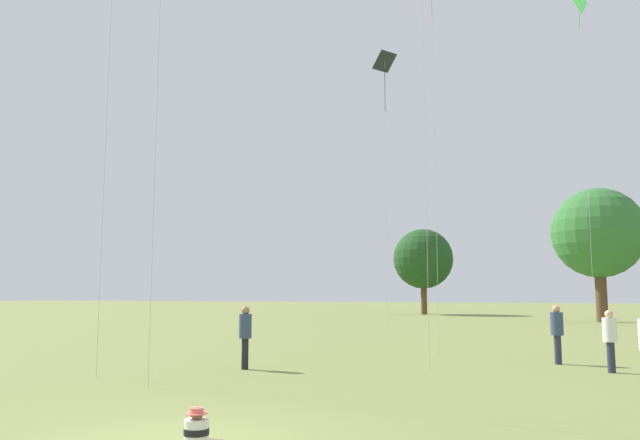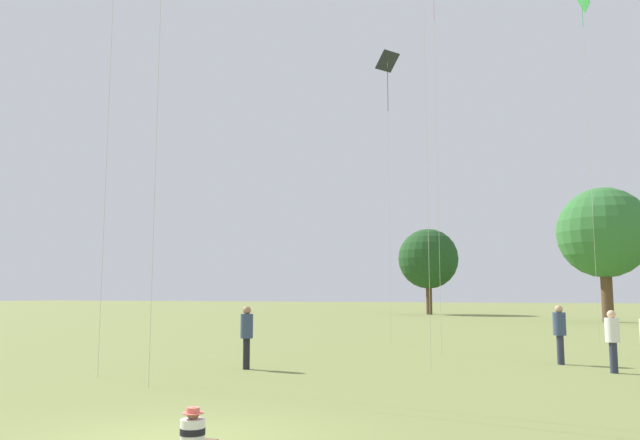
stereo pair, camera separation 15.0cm
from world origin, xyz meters
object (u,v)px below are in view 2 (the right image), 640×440
person_standing_1 (247,331)px  kite_4 (582,13)px  kite_6 (388,72)px  distant_tree_0 (428,259)px  person_standing_4 (560,329)px  seated_toddler (194,433)px  distant_tree_1 (604,233)px  person_standing_2 (612,336)px

person_standing_1 → kite_4: kite_4 is taller
kite_6 → distant_tree_0: kite_6 is taller
person_standing_4 → seated_toddler: bearing=125.6°
person_standing_4 → distant_tree_1: 32.80m
person_standing_2 → distant_tree_1: bearing=-119.1°
person_standing_4 → distant_tree_0: distant_tree_0 is taller
person_standing_1 → person_standing_2: 10.38m
person_standing_2 → kite_6: 15.50m
kite_4 → seated_toddler: bearing=-162.8°
person_standing_1 → person_standing_2: person_standing_1 is taller
distant_tree_1 → seated_toddler: bearing=-100.2°
kite_4 → kite_6: size_ratio=1.11×
person_standing_1 → kite_4: (9.95, 9.65, 12.36)m
person_standing_4 → kite_6: bearing=17.8°
kite_6 → distant_tree_1: 29.17m
seated_toddler → person_standing_1: 9.51m
distant_tree_1 → kite_4: bearing=-94.2°
kite_4 → distant_tree_0: size_ratio=1.60×
distant_tree_0 → distant_tree_1: size_ratio=0.87×
seated_toddler → kite_6: 22.18m
person_standing_2 → kite_4: bearing=-115.6°
seated_toddler → distant_tree_1: size_ratio=0.06×
kite_6 → distant_tree_1: size_ratio=1.24×
kite_6 → distant_tree_1: (10.18, 26.83, -5.23)m
seated_toddler → person_standing_4: (4.83, 13.33, 0.85)m
distant_tree_1 → person_standing_1: bearing=-108.0°
person_standing_2 → distant_tree_0: 49.24m
person_standing_2 → kite_4: 14.14m
seated_toddler → person_standing_2: size_ratio=0.35×
seated_toddler → distant_tree_0: 59.25m
person_standing_2 → seated_toddler: bearing=36.0°
person_standing_1 → distant_tree_0: distant_tree_0 is taller
kite_6 → distant_tree_1: bearing=-123.0°
person_standing_4 → distant_tree_1: distant_tree_1 is taller
person_standing_2 → person_standing_4: size_ratio=0.95×
person_standing_2 → person_standing_4: bearing=-77.3°
person_standing_1 → distant_tree_1: bearing=-151.4°
person_standing_1 → kite_6: kite_6 is taller
kite_4 → person_standing_2: bearing=-143.9°
seated_toddler → kite_6: bearing=95.3°
person_standing_1 → kite_6: bearing=-143.4°
person_standing_1 → distant_tree_0: size_ratio=0.20×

